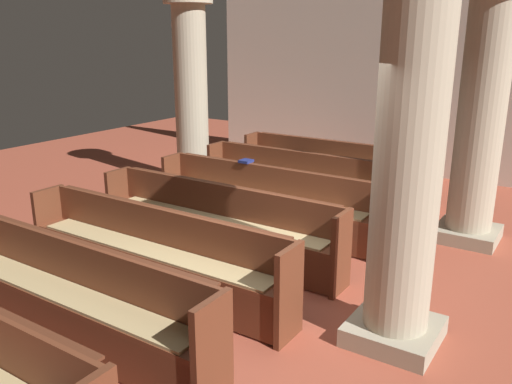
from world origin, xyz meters
The scene contains 13 objects.
ground_plane centered at (0.00, 0.00, 0.00)m, with size 19.20×19.20×0.00m, color #9E4733.
back_wall centered at (0.00, 6.08, 2.25)m, with size 10.00×0.16×4.50m, color silver.
pew_row_0 centered at (-1.16, 3.84, 0.50)m, with size 3.46×0.47×0.92m.
pew_row_1 centered at (-1.16, 2.71, 0.50)m, with size 3.46×0.46×0.92m.
pew_row_2 centered at (-1.16, 1.58, 0.50)m, with size 3.46×0.47×0.92m.
pew_row_3 centered at (-1.16, 0.46, 0.50)m, with size 3.46×0.46×0.92m.
pew_row_4 centered at (-1.16, -0.67, 0.50)m, with size 3.46×0.46×0.92m.
pew_row_5 centered at (-1.16, -1.80, 0.50)m, with size 3.46×0.47×0.92m.
pillar_aisle_side centered at (1.36, 2.84, 1.84)m, with size 0.87×0.87×3.54m.
pillar_far_side centered at (-3.62, 2.99, 1.84)m, with size 0.87×0.87×3.54m.
pillar_aisle_rear centered at (1.36, -0.16, 1.84)m, with size 0.84×0.84×3.54m.
lectern centered at (-0.38, 5.16, 0.45)m, with size 0.48×0.45×1.08m.
hymn_book centered at (-1.60, 1.78, 0.94)m, with size 0.17×0.18×0.04m, color navy.
Camera 1 is at (2.64, -4.44, 2.71)m, focal length 36.96 mm.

